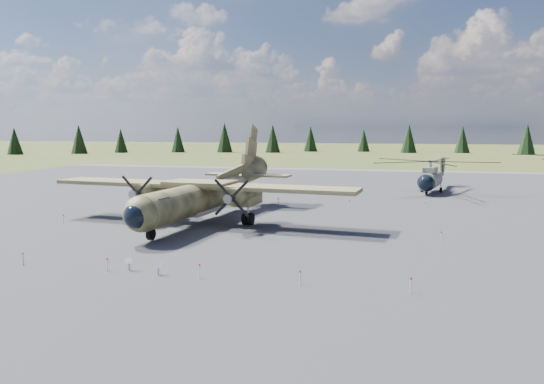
# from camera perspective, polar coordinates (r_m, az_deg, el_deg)

# --- Properties ---
(ground) EXTENTS (500.00, 500.00, 0.00)m
(ground) POSITION_cam_1_polar(r_m,az_deg,el_deg) (44.82, -3.89, -4.36)
(ground) COLOR brown
(ground) RESTS_ON ground
(apron) EXTENTS (120.00, 120.00, 0.04)m
(apron) POSITION_cam_1_polar(r_m,az_deg,el_deg) (54.28, -0.72, -2.35)
(apron) COLOR slate
(apron) RESTS_ON ground
(transport_plane) EXTENTS (29.59, 26.78, 9.74)m
(transport_plane) POSITION_cam_1_polar(r_m,az_deg,el_deg) (50.10, -7.22, 0.05)
(transport_plane) COLOR #3B4224
(transport_plane) RESTS_ON ground
(helicopter_near) EXTENTS (20.48, 21.69, 4.39)m
(helicopter_near) POSITION_cam_1_polar(r_m,az_deg,el_deg) (74.07, 16.72, 2.29)
(helicopter_near) COLOR gray
(helicopter_near) RESTS_ON ground
(info_placard_left) EXTENTS (0.54, 0.28, 0.81)m
(info_placard_left) POSITION_cam_1_polar(r_m,az_deg,el_deg) (34.12, -15.14, -7.28)
(info_placard_left) COLOR gray
(info_placard_left) RESTS_ON ground
(info_placard_right) EXTENTS (0.51, 0.31, 0.75)m
(info_placard_right) POSITION_cam_1_polar(r_m,az_deg,el_deg) (32.70, -12.16, -7.88)
(info_placard_right) COLOR gray
(info_placard_right) RESTS_ON ground
(barrier_fence) EXTENTS (33.12, 29.62, 0.85)m
(barrier_fence) POSITION_cam_1_polar(r_m,az_deg,el_deg) (44.79, -4.48, -3.71)
(barrier_fence) COLOR white
(barrier_fence) RESTS_ON ground
(treeline) EXTENTS (306.74, 305.30, 10.99)m
(treeline) POSITION_cam_1_polar(r_m,az_deg,el_deg) (38.64, -0.59, 1.07)
(treeline) COLOR black
(treeline) RESTS_ON ground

